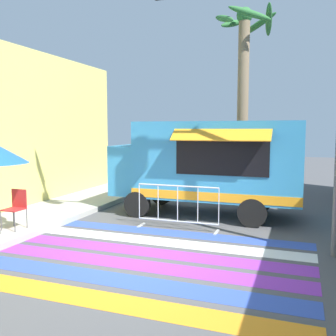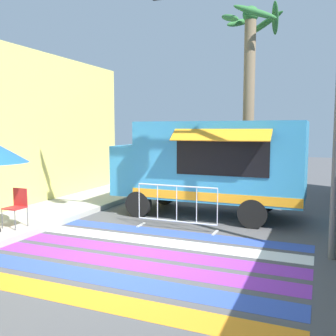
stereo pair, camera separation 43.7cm
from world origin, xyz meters
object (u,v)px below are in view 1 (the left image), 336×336
Objects in this scene: food_truck at (205,162)px; barricade_front at (178,207)px; folding_chair at (16,205)px; traffic_signal_pole at (264,14)px; palm_tree at (244,77)px.

barricade_front is (-0.25, -1.86, -1.01)m from food_truck.
barricade_front reaches higher than folding_chair.
barricade_front is (3.53, 1.78, -0.16)m from folding_chair.
palm_tree is at bearing 101.55° from traffic_signal_pole.
folding_chair is 9.46m from palm_tree.
folding_chair is at bearing -171.05° from traffic_signal_pole.
food_truck is 0.77× the size of palm_tree.
palm_tree is at bearing 82.45° from food_truck.
food_truck is 2.13m from barricade_front.
palm_tree reaches higher than traffic_signal_pole.
palm_tree is (0.51, 3.88, 2.95)m from food_truck.
food_truck is 2.55× the size of barricade_front.
traffic_signal_pole is 7.14× the size of folding_chair.
barricade_front is 7.02m from palm_tree.
palm_tree is at bearing 72.26° from folding_chair.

